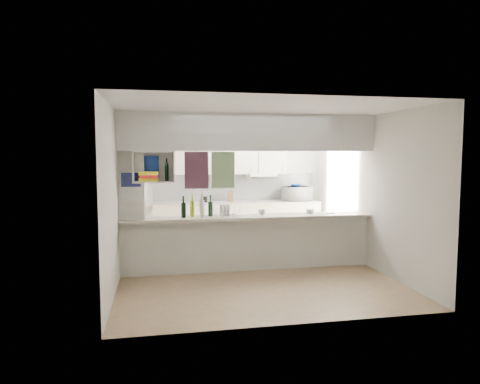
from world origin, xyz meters
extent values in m
plane|color=#957456|center=(0.00, 0.00, 0.00)|extent=(4.80, 4.80, 0.00)
plane|color=white|center=(0.00, 0.00, 2.60)|extent=(4.80, 4.80, 0.00)
plane|color=silver|center=(0.00, 2.40, 1.30)|extent=(4.20, 0.00, 4.20)
plane|color=silver|center=(-2.10, 0.00, 1.30)|extent=(0.00, 4.80, 4.80)
plane|color=silver|center=(2.10, 0.00, 1.30)|extent=(0.00, 4.80, 4.80)
cube|color=silver|center=(0.00, 0.00, 0.44)|extent=(4.20, 0.15, 0.88)
cube|color=beige|center=(0.00, 0.00, 0.90)|extent=(4.20, 0.50, 0.04)
cube|color=white|center=(0.00, 0.00, 2.30)|extent=(4.20, 0.50, 0.60)
cube|color=silver|center=(-1.90, 0.00, 1.30)|extent=(0.40, 0.18, 2.60)
cube|color=#191E4C|center=(-1.90, -0.10, 1.55)|extent=(0.30, 0.01, 0.22)
cube|color=white|center=(-1.90, -0.10, 1.32)|extent=(0.30, 0.01, 0.24)
cube|color=#2C1326|center=(-0.85, 0.22, 1.68)|extent=(0.40, 0.02, 0.62)
cube|color=#1B6F7C|center=(-0.40, 0.22, 1.68)|extent=(0.40, 0.02, 0.62)
cube|color=white|center=(-1.55, -0.10, 1.51)|extent=(0.65, 0.35, 0.02)
cube|color=white|center=(-1.55, -0.10, 1.99)|extent=(0.65, 0.35, 0.02)
cube|color=white|center=(-1.55, 0.06, 1.75)|extent=(0.65, 0.02, 0.50)
cube|color=white|center=(-1.86, -0.10, 1.75)|extent=(0.02, 0.35, 0.50)
cube|color=white|center=(-1.24, -0.10, 1.75)|extent=(0.02, 0.35, 0.50)
cube|color=yellow|center=(-1.63, -0.10, 1.55)|extent=(0.30, 0.24, 0.05)
cube|color=red|center=(-1.63, -0.10, 1.60)|extent=(0.28, 0.22, 0.05)
cube|color=yellow|center=(-1.63, -0.10, 1.65)|extent=(0.30, 0.24, 0.05)
cube|color=navy|center=(-1.60, 0.02, 1.75)|extent=(0.26, 0.02, 0.34)
cylinder|color=black|center=(-1.35, -0.10, 1.67)|extent=(0.06, 0.06, 0.28)
cube|color=silver|center=(0.20, 2.10, 0.45)|extent=(3.60, 0.60, 0.90)
cube|color=beige|center=(0.20, 2.10, 0.91)|extent=(3.60, 0.63, 0.03)
cube|color=silver|center=(0.20, 2.38, 1.22)|extent=(3.60, 0.03, 0.60)
cube|color=silver|center=(0.00, 2.23, 1.88)|extent=(2.62, 0.34, 0.72)
cube|color=white|center=(0.75, 2.16, 1.48)|extent=(0.60, 0.46, 0.12)
cube|color=silver|center=(0.75, 1.93, 1.45)|extent=(0.60, 0.02, 0.05)
imported|color=white|center=(1.53, 2.06, 1.08)|extent=(0.65, 0.50, 0.32)
imported|color=navy|center=(1.49, 2.04, 1.27)|extent=(0.24, 0.24, 0.06)
cube|color=silver|center=(-0.37, 0.05, 0.93)|extent=(0.42, 0.33, 0.01)
cylinder|color=white|center=(-0.46, 0.03, 1.03)|extent=(0.03, 0.19, 0.19)
cylinder|color=white|center=(-0.40, 0.04, 1.03)|extent=(0.03, 0.19, 0.19)
cylinder|color=white|center=(-0.35, 0.05, 1.03)|extent=(0.03, 0.19, 0.19)
imported|color=white|center=(0.22, -0.05, 0.98)|extent=(0.14, 0.14, 0.09)
cylinder|color=black|center=(-1.09, -0.02, 1.04)|extent=(0.08, 0.08, 0.24)
cylinder|color=black|center=(-1.09, -0.02, 1.22)|extent=(0.03, 0.03, 0.11)
cylinder|color=#87A31B|center=(-0.94, 0.06, 1.05)|extent=(0.08, 0.08, 0.26)
cylinder|color=#87A31B|center=(-0.94, 0.06, 1.24)|extent=(0.03, 0.03, 0.11)
cylinder|color=silver|center=(-0.79, -0.02, 1.06)|extent=(0.08, 0.08, 0.28)
cylinder|color=silver|center=(-0.79, -0.02, 1.25)|extent=(0.03, 0.03, 0.11)
cylinder|color=black|center=(-0.64, 0.06, 1.04)|extent=(0.08, 0.08, 0.24)
cylinder|color=black|center=(-0.64, 0.06, 1.22)|extent=(0.03, 0.03, 0.11)
cylinder|color=silver|center=(1.11, 0.08, 0.95)|extent=(0.14, 0.14, 0.07)
cube|color=black|center=(1.46, 0.01, 0.93)|extent=(0.14, 0.07, 0.01)
cylinder|color=black|center=(-0.49, 2.15, 0.98)|extent=(0.09, 0.09, 0.12)
cube|color=#50361B|center=(0.06, 2.18, 1.03)|extent=(0.11, 0.09, 0.22)
camera|label=1|loc=(-1.49, -6.94, 1.95)|focal=32.00mm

